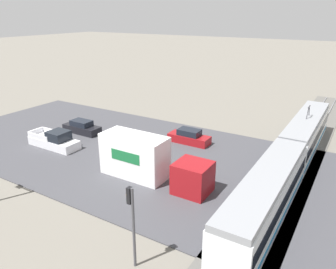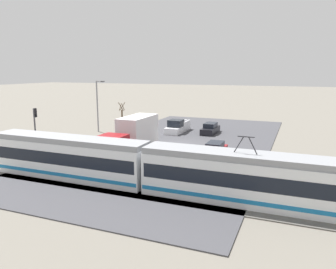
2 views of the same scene
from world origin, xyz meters
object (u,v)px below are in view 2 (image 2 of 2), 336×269
Objects in this scene: traffic_light_pole at (35,125)px; street_lamp_near_crossing at (98,102)px; sedan_car_1 at (215,151)px; pickup_truck at (177,127)px; sedan_car_0 at (210,129)px; street_tree at (122,116)px; box_truck at (132,136)px; light_rail_tram at (147,167)px.

street_lamp_near_crossing is (1.50, -13.93, 1.09)m from traffic_light_pole.
sedan_car_1 is at bearing 157.73° from street_lamp_near_crossing.
traffic_light_pole is at bearing 61.54° from pickup_truck.
sedan_car_0 is 14.17m from street_tree.
box_truck is 1.98× the size of traffic_light_pole.
sedan_car_0 is 0.63× the size of street_lamp_near_crossing.
box_truck is 9.24m from sedan_car_1.
sedan_car_1 is 21.57m from street_tree.
sedan_car_0 is 1.03× the size of sedan_car_1.
street_lamp_near_crossing is at bearing -40.69° from box_truck.
light_rail_tram is 12.02m from box_truck.
street_lamp_near_crossing reaches higher than sedan_car_0.
street_lamp_near_crossing is at bearing 157.73° from sedan_car_1.
street_tree is (9.44, -0.50, 1.05)m from pickup_truck.
street_lamp_near_crossing reaches higher than sedan_car_1.
box_truck is 1.33× the size of street_lamp_near_crossing.
light_rail_tram is at bearing 92.94° from sedan_car_0.
street_lamp_near_crossing reaches higher than traffic_light_pole.
street_tree is at bearing -55.96° from box_truck.
traffic_light_pole is 1.24× the size of street_tree.
box_truck is 14.30m from sedan_car_0.
box_truck is 10.26m from traffic_light_pole.
sedan_car_0 is at bearing -87.06° from light_rail_tram.
street_lamp_near_crossing is (1.55, 4.09, 2.50)m from street_tree.
pickup_truck is 9.51m from street_tree.
sedan_car_1 is (-3.74, 12.32, 0.02)m from sedan_car_0.
traffic_light_pole is 18.07m from street_tree.
box_truck is 1.69× the size of pickup_truck.
box_truck is 2.45× the size of street_tree.
street_tree is at bearing -90.16° from traffic_light_pole.
light_rail_tram is 11.28m from sedan_car_1.
street_tree reaches higher than sedan_car_1.
traffic_light_pole is (15.37, -4.96, 1.50)m from light_rail_tram.
light_rail_tram is 7.12× the size of street_tree.
pickup_truck is 14.28m from sedan_car_1.
sedan_car_0 is 16.67m from street_lamp_near_crossing.
pickup_truck is 4.75m from sedan_car_0.
box_truck reaches higher than sedan_car_1.
light_rail_tram is at bearing 104.65° from pickup_truck.
light_rail_tram is 23.25m from pickup_truck.
street_lamp_near_crossing is (16.87, -18.89, 2.58)m from light_rail_tram.
pickup_truck is 20.08m from traffic_light_pole.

